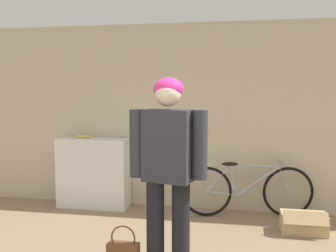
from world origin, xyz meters
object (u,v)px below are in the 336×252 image
banana (83,136)px  cardboard_box (304,223)px  person (168,161)px  bicycle (247,190)px

banana → cardboard_box: size_ratio=0.60×
person → bicycle: size_ratio=1.04×
banana → cardboard_box: 3.18m
person → cardboard_box: bearing=54.6°
banana → cardboard_box: bearing=-11.2°
person → banana: bearing=142.0°
bicycle → cardboard_box: size_ratio=3.31×
bicycle → banana: banana is taller
bicycle → cardboard_box: (0.65, -0.48, -0.24)m
bicycle → banana: bearing=167.9°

